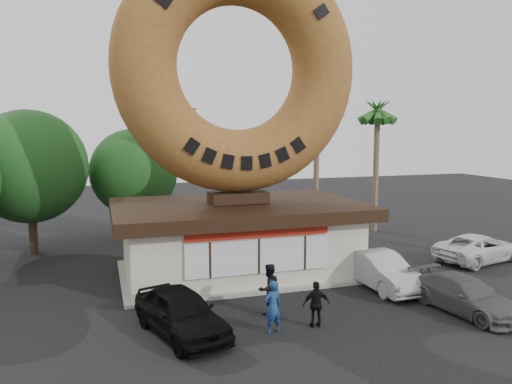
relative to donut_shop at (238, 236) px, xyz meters
The scene contains 15 objects.
ground 6.24m from the donut_shop, 90.00° to the right, with size 90.00×90.00×0.00m, color black.
donut_shop is the anchor object (origin of this frame).
giant_donut 7.51m from the donut_shop, 90.00° to the left, with size 10.95×10.95×2.79m, color #915F2A.
tree_west 12.15m from the donut_shop, 143.55° to the left, with size 6.00×6.00×7.65m.
tree_mid 10.12m from the donut_shop, 113.92° to the left, with size 5.20×5.20×6.63m.
palm_near 12.83m from the donut_shop, 46.90° to the left, with size 2.60×2.60×9.75m.
palm_far 14.00m from the donut_shop, 30.64° to the left, with size 2.60×2.60×8.75m.
street_lamp 10.54m from the donut_shop, 100.50° to the left, with size 2.11×0.20×8.00m.
person_left 6.96m from the donut_shop, 96.13° to the right, with size 0.64×0.42×1.76m, color navy.
person_center 5.33m from the donut_shop, 93.59° to the right, with size 0.90×0.70×1.85m, color black.
person_right 6.98m from the donut_shop, 83.23° to the right, with size 0.93×0.39×1.58m, color black.
car_black 7.21m from the donut_shop, 120.63° to the right, with size 1.79×4.45×1.52m, color black.
car_silver 6.50m from the donut_shop, 36.74° to the right, with size 1.56×4.47×1.47m, color #A4A3A8.
car_grey 9.83m from the donut_shop, 47.74° to the right, with size 1.78×4.38×1.27m, color #57595C.
car_white 12.27m from the donut_shop, ahead, with size 2.27×4.92×1.37m, color silver.
Camera 1 is at (-5.99, -15.66, 6.69)m, focal length 35.00 mm.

